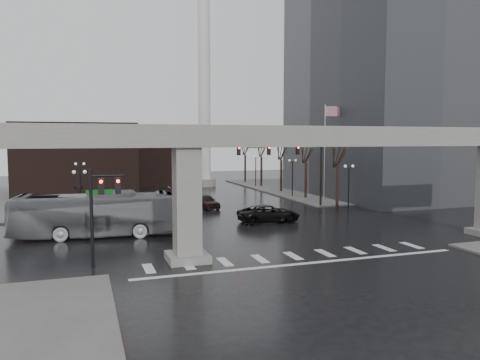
{
  "coord_description": "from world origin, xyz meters",
  "views": [
    {
      "loc": [
        -13.26,
        -29.01,
        7.84
      ],
      "look_at": [
        -1.14,
        6.75,
        4.5
      ],
      "focal_mm": 35.0,
      "sensor_mm": 36.0,
      "label": 1
    }
  ],
  "objects_px": {
    "signal_mast_arm": "(291,157)",
    "city_bus": "(96,214)",
    "far_car": "(206,201)",
    "pickup_truck": "(269,214)"
  },
  "relations": [
    {
      "from": "signal_mast_arm",
      "to": "far_car",
      "type": "bearing_deg",
      "value": 161.81
    },
    {
      "from": "city_bus",
      "to": "far_car",
      "type": "xyz_separation_m",
      "value": [
        12.17,
        12.14,
        -1.03
      ]
    },
    {
      "from": "signal_mast_arm",
      "to": "city_bus",
      "type": "height_order",
      "value": "signal_mast_arm"
    },
    {
      "from": "signal_mast_arm",
      "to": "pickup_truck",
      "type": "height_order",
      "value": "signal_mast_arm"
    },
    {
      "from": "signal_mast_arm",
      "to": "city_bus",
      "type": "distance_m",
      "value": 23.53
    },
    {
      "from": "signal_mast_arm",
      "to": "far_car",
      "type": "height_order",
      "value": "signal_mast_arm"
    },
    {
      "from": "signal_mast_arm",
      "to": "far_car",
      "type": "xyz_separation_m",
      "value": [
        -9.14,
        3.0,
        -5.05
      ]
    },
    {
      "from": "pickup_truck",
      "to": "far_car",
      "type": "bearing_deg",
      "value": 17.3
    },
    {
      "from": "signal_mast_arm",
      "to": "far_car",
      "type": "relative_size",
      "value": 2.64
    },
    {
      "from": "city_bus",
      "to": "far_car",
      "type": "bearing_deg",
      "value": -38.48
    }
  ]
}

